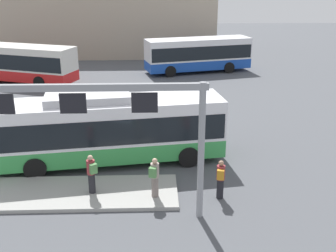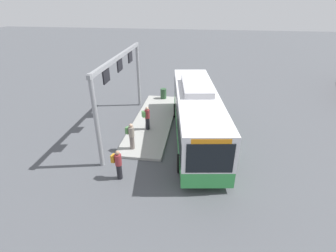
{
  "view_description": "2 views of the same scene",
  "coord_description": "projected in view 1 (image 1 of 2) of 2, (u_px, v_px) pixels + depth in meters",
  "views": [
    {
      "loc": [
        2.2,
        -18.63,
        8.63
      ],
      "look_at": [
        2.88,
        -0.01,
        1.83
      ],
      "focal_mm": 44.69,
      "sensor_mm": 36.0,
      "label": 1
    },
    {
      "loc": [
        14.79,
        0.24,
        8.43
      ],
      "look_at": [
        0.8,
        -1.72,
        1.1
      ],
      "focal_mm": 27.0,
      "sensor_mm": 36.0,
      "label": 2
    }
  ],
  "objects": [
    {
      "name": "person_waiting_mid",
      "position": [
        92.0,
        173.0,
        16.87
      ],
      "size": [
        0.54,
        0.61,
        1.67
      ],
      "rotation": [
        0.0,
        0.0,
        2.12
      ],
      "color": "black",
      "rests_on": "platform_curb"
    },
    {
      "name": "bus_background_left",
      "position": [
        198.0,
        53.0,
        38.39
      ],
      "size": [
        9.95,
        4.81,
        3.1
      ],
      "rotation": [
        0.0,
        0.0,
        3.39
      ],
      "color": "#1947AD",
      "rests_on": "ground"
    },
    {
      "name": "person_waiting_near",
      "position": [
        155.0,
        177.0,
        16.58
      ],
      "size": [
        0.47,
        0.59,
        1.67
      ],
      "rotation": [
        0.0,
        0.0,
        1.23
      ],
      "color": "slate",
      "rests_on": "platform_curb"
    },
    {
      "name": "platform_sign_gantry",
      "position": [
        75.0,
        124.0,
        14.39
      ],
      "size": [
        9.21,
        0.24,
        5.2
      ],
      "color": "gray",
      "rests_on": "ground"
    },
    {
      "name": "ground_plane",
      "position": [
        109.0,
        162.0,
        20.37
      ],
      "size": [
        120.0,
        120.0,
        0.0
      ],
      "primitive_type": "plane",
      "color": "#4C4F54"
    },
    {
      "name": "bus_background_right",
      "position": [
        15.0,
        61.0,
        34.73
      ],
      "size": [
        10.71,
        5.97,
        3.1
      ],
      "rotation": [
        0.0,
        0.0,
        2.79
      ],
      "color": "red",
      "rests_on": "ground"
    },
    {
      "name": "station_building",
      "position": [
        98.0,
        22.0,
        46.74
      ],
      "size": [
        25.66,
        8.0,
        7.13
      ],
      "primitive_type": "cube",
      "color": "tan",
      "rests_on": "ground"
    },
    {
      "name": "platform_curb",
      "position": [
        57.0,
        193.0,
        17.28
      ],
      "size": [
        10.0,
        2.8,
        0.16
      ],
      "primitive_type": "cube",
      "color": "#9E9E99",
      "rests_on": "ground"
    },
    {
      "name": "person_boarding",
      "position": [
        221.0,
        179.0,
        16.76
      ],
      "size": [
        0.41,
        0.57,
        1.67
      ],
      "rotation": [
        0.0,
        0.0,
        1.38
      ],
      "color": "black",
      "rests_on": "ground"
    },
    {
      "name": "bus_main",
      "position": [
        107.0,
        127.0,
        19.75
      ],
      "size": [
        11.24,
        4.06,
        3.46
      ],
      "rotation": [
        0.0,
        0.0,
        0.14
      ],
      "color": "green",
      "rests_on": "ground"
    }
  ]
}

